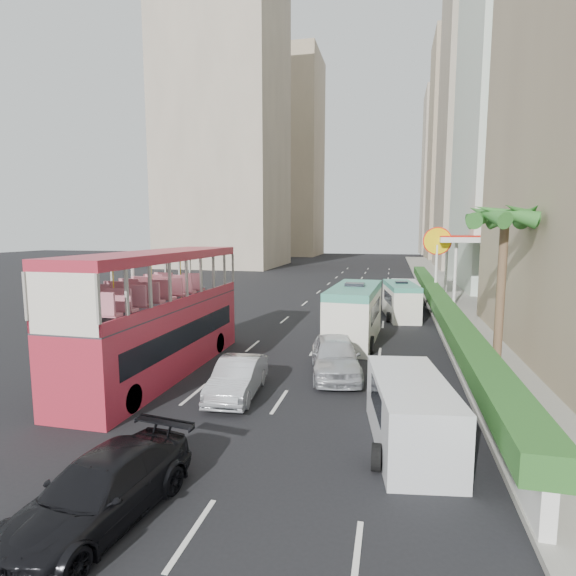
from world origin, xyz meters
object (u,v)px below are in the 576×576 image
(car_silver_lane_a, at_px, (238,396))
(panel_van_near, at_px, (410,413))
(minibus_far, at_px, (401,301))
(palm_tree, at_px, (501,290))
(shell_station, at_px, (476,269))
(panel_van_far, at_px, (405,294))
(car_silver_lane_b, at_px, (335,375))
(minibus_near, at_px, (354,314))
(van_asset, at_px, (366,312))
(double_decker_bus, at_px, (159,313))
(car_black, at_px, (103,521))

(car_silver_lane_a, xyz_separation_m, panel_van_near, (5.88, -2.51, 0.94))
(minibus_far, height_order, palm_tree, palm_tree)
(shell_station, bearing_deg, panel_van_far, -149.02)
(car_silver_lane_a, relative_size, car_silver_lane_b, 0.85)
(panel_van_near, height_order, palm_tree, palm_tree)
(minibus_near, xyz_separation_m, minibus_far, (2.53, 7.32, -0.31))
(car_silver_lane_a, xyz_separation_m, van_asset, (3.49, 17.86, 0.00))
(double_decker_bus, bearing_deg, van_asset, 65.06)
(panel_van_near, xyz_separation_m, panel_van_far, (0.40, 23.85, 0.02))
(car_silver_lane_a, height_order, panel_van_near, panel_van_near)
(car_silver_lane_b, bearing_deg, car_black, -119.26)
(car_silver_lane_a, distance_m, car_silver_lane_b, 4.39)
(minibus_far, distance_m, shell_station, 10.51)
(car_silver_lane_a, xyz_separation_m, minibus_far, (5.91, 16.36, 1.18))
(panel_van_near, distance_m, palm_tree, 9.49)
(car_silver_lane_b, bearing_deg, double_decker_bus, 179.61)
(van_asset, bearing_deg, car_silver_lane_a, -100.16)
(van_asset, height_order, panel_van_far, panel_van_far)
(minibus_far, bearing_deg, panel_van_far, 77.01)
(car_black, bearing_deg, panel_van_far, 84.49)
(minibus_near, bearing_deg, shell_station, 64.47)
(car_silver_lane_a, distance_m, car_black, 7.30)
(minibus_far, bearing_deg, panel_van_near, -98.80)
(panel_van_far, bearing_deg, shell_station, 28.87)
(van_asset, height_order, minibus_near, minibus_near)
(double_decker_bus, xyz_separation_m, panel_van_far, (10.28, 19.56, -1.57))
(minibus_near, distance_m, panel_van_far, 12.64)
(double_decker_bus, relative_size, car_black, 2.39)
(minibus_far, xyz_separation_m, panel_van_far, (0.37, 4.98, -0.22))
(car_black, xyz_separation_m, palm_tree, (10.14, 13.07, 3.38))
(car_silver_lane_a, height_order, car_black, car_silver_lane_a)
(panel_van_near, height_order, panel_van_far, panel_van_far)
(double_decker_bus, relative_size, panel_van_far, 2.30)
(car_black, distance_m, minibus_far, 24.50)
(car_silver_lane_b, distance_m, shell_station, 23.60)
(double_decker_bus, distance_m, shell_station, 28.02)
(minibus_far, distance_m, palm_tree, 11.49)
(double_decker_bus, relative_size, car_silver_lane_b, 2.31)
(double_decker_bus, bearing_deg, car_silver_lane_a, -23.94)
(panel_van_near, relative_size, shell_station, 0.59)
(double_decker_bus, distance_m, van_asset, 17.92)
(minibus_far, bearing_deg, double_decker_bus, -132.89)
(car_black, relative_size, minibus_far, 0.87)
(car_black, height_order, van_asset, car_black)
(van_asset, xyz_separation_m, palm_tree, (6.32, -12.09, 3.38))
(car_silver_lane_a, xyz_separation_m, car_black, (-0.34, -7.29, 0.00))
(palm_tree, xyz_separation_m, shell_station, (2.20, 19.00, -0.63))
(minibus_near, xyz_separation_m, panel_van_far, (2.91, 12.29, -0.53))
(palm_tree, bearing_deg, van_asset, 117.60)
(car_silver_lane_a, height_order, van_asset, car_silver_lane_a)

